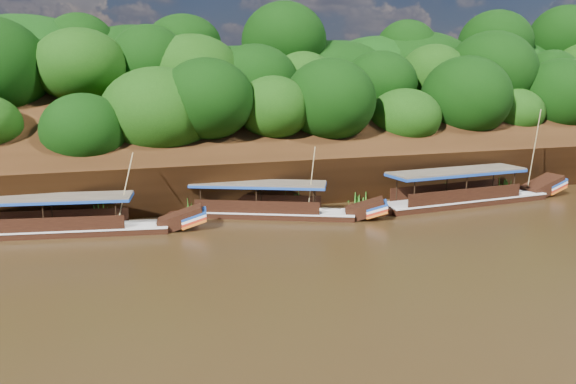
{
  "coord_description": "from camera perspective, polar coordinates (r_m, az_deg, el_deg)",
  "views": [
    {
      "loc": [
        -12.88,
        -28.41,
        9.51
      ],
      "look_at": [
        -0.77,
        7.0,
        1.76
      ],
      "focal_mm": 35.0,
      "sensor_mm": 36.0,
      "label": 1
    }
  ],
  "objects": [
    {
      "name": "ground",
      "position": [
        32.61,
        5.29,
        -5.31
      ],
      "size": [
        160.0,
        160.0,
        0.0
      ],
      "primitive_type": "plane",
      "color": "black",
      "rests_on": "ground"
    },
    {
      "name": "reeds",
      "position": [
        39.89,
        -5.51,
        -0.93
      ],
      "size": [
        47.67,
        2.37,
        2.02
      ],
      "color": "#2C6E1B",
      "rests_on": "ground"
    },
    {
      "name": "boat_1",
      "position": [
        38.55,
        -0.88,
        -1.76
      ],
      "size": [
        13.42,
        7.6,
        5.44
      ],
      "rotation": [
        0.0,
        0.0,
        -0.43
      ],
      "color": "black",
      "rests_on": "ground"
    },
    {
      "name": "boat_2",
      "position": [
        36.88,
        -20.76,
        -3.17
      ],
      "size": [
        15.22,
        4.58,
        5.39
      ],
      "rotation": [
        0.0,
        0.0,
        -0.18
      ],
      "color": "black",
      "rests_on": "ground"
    },
    {
      "name": "boat_0",
      "position": [
        44.93,
        18.36,
        -0.34
      ],
      "size": [
        16.65,
        3.58,
        7.57
      ],
      "rotation": [
        0.0,
        0.0,
        0.07
      ],
      "color": "black",
      "rests_on": "ground"
    },
    {
      "name": "riverbank",
      "position": [
        53.28,
        -4.72,
        3.43
      ],
      "size": [
        120.0,
        30.06,
        19.4
      ],
      "color": "black",
      "rests_on": "ground"
    }
  ]
}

